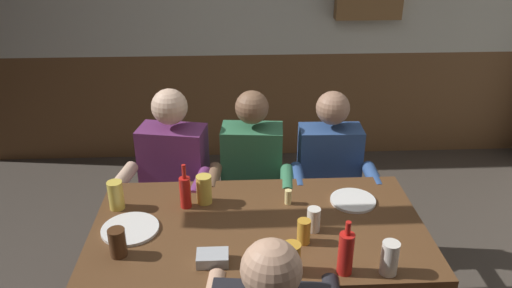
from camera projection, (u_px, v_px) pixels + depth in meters
The scene contains 18 objects.
back_wall_wainscot at pixel (245, 105), 4.69m from camera, with size 5.29×0.12×0.98m, color brown.
dining_table at pixel (259, 244), 2.50m from camera, with size 1.63×0.90×0.76m.
person_0 at pixel (171, 176), 3.08m from camera, with size 0.58×0.58×1.21m.
person_1 at pixel (252, 176), 3.11m from camera, with size 0.54×0.54×1.19m.
person_2 at pixel (330, 175), 3.13m from camera, with size 0.53×0.50×1.18m.
table_candle at pixel (288, 197), 2.62m from camera, with size 0.04×0.04×0.08m, color #F9E08C.
condiment_caddy at pixel (213, 258), 2.19m from camera, with size 0.14×0.10×0.05m, color #B2B7BC.
plate_0 at pixel (353, 200), 2.65m from camera, with size 0.24×0.24×0.01m, color white.
plate_1 at pixel (130, 229), 2.41m from camera, with size 0.28×0.28×0.01m, color white.
bottle_0 at pixel (346, 253), 2.10m from camera, with size 0.07×0.07×0.26m.
bottle_1 at pixel (185, 191), 2.57m from camera, with size 0.06×0.06×0.25m.
pint_glass_0 at pixel (314, 220), 2.39m from camera, with size 0.06×0.06×0.12m, color white.
pint_glass_1 at pixel (116, 195), 2.56m from camera, with size 0.08×0.08×0.15m, color #E5C64C.
pint_glass_2 at pixel (390, 258), 2.11m from camera, with size 0.08×0.08×0.15m, color white.
pint_glass_3 at pixel (118, 243), 2.22m from camera, with size 0.08×0.08×0.14m, color #4C2D19.
pint_glass_4 at pixel (292, 258), 2.11m from camera, with size 0.08×0.08×0.14m, color gold.
pint_glass_5 at pixel (204, 189), 2.61m from camera, with size 0.08×0.08×0.16m, color #E5C64C.
pint_glass_6 at pixel (304, 231), 2.31m from camera, with size 0.06×0.06×0.12m, color gold.
Camera 1 is at (-0.11, -2.06, 2.18)m, focal length 35.14 mm.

